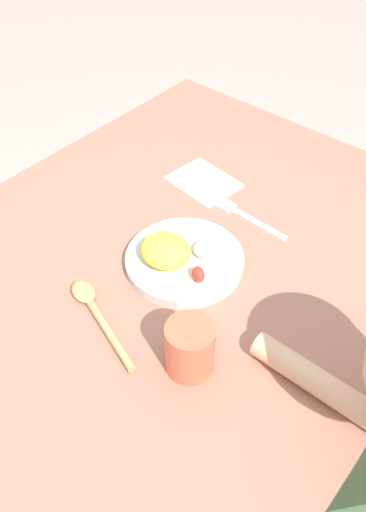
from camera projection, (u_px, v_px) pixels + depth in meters
The scene contains 7 objects.
ground_plane at pixel (178, 441), 1.56m from camera, with size 8.00×8.00×0.00m, color #B59E93.
dining_table at pixel (177, 300), 1.11m from camera, with size 1.13×0.90×0.75m.
plate at pixel (180, 258), 1.00m from camera, with size 0.22×0.22×0.07m.
fork at pixel (243, 215), 1.11m from camera, with size 0.03×0.21×0.01m.
spoon at pixel (95, 311), 0.93m from camera, with size 0.09×0.22×0.02m.
drinking_cup at pixel (190, 348), 0.83m from camera, with size 0.08×0.08×0.09m, color #E76041.
napkin at pixel (204, 182), 1.20m from camera, with size 0.11×0.14×0.00m, color white.
Camera 1 is at (-0.54, -0.48, 1.48)m, focal length 37.93 mm.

